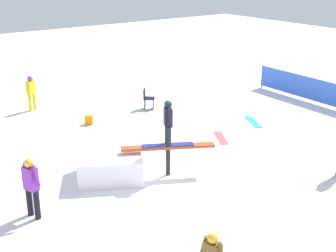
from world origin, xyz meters
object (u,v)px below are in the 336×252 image
at_px(main_rider_on_rail, 168,124).
at_px(bystander_purple, 31,185).
at_px(bystander_yellow, 31,91).
at_px(loose_snowboard_cyan, 253,122).
at_px(loose_snowboard_coral, 221,138).
at_px(folding_chair, 148,99).
at_px(backpack_on_snow, 89,120).
at_px(rail_feature, 168,150).

relative_size(main_rider_on_rail, bystander_purple, 0.93).
relative_size(main_rider_on_rail, bystander_yellow, 0.99).
bearing_deg(bystander_yellow, loose_snowboard_cyan, -73.75).
height_order(loose_snowboard_coral, folding_chair, folding_chair).
bearing_deg(backpack_on_snow, main_rider_on_rail, 125.89).
height_order(rail_feature, loose_snowboard_coral, rail_feature).
bearing_deg(loose_snowboard_coral, folding_chair, 32.20).
distance_m(bystander_purple, backpack_on_snow, 6.83).
distance_m(main_rider_on_rail, loose_snowboard_coral, 3.85).
distance_m(rail_feature, loose_snowboard_cyan, 5.78).
bearing_deg(backpack_on_snow, bystander_purple, 89.19).
relative_size(bystander_purple, loose_snowboard_coral, 1.24).
bearing_deg(rail_feature, main_rider_on_rail, 0.00).
height_order(main_rider_on_rail, bystander_yellow, main_rider_on_rail).
height_order(main_rider_on_rail, folding_chair, main_rider_on_rail).
bearing_deg(rail_feature, loose_snowboard_cyan, 47.10).
height_order(rail_feature, bystander_yellow, bystander_yellow).
bearing_deg(loose_snowboard_coral, backpack_on_snow, 67.17).
height_order(main_rider_on_rail, loose_snowboard_cyan, main_rider_on_rail).
bearing_deg(rail_feature, bystander_yellow, 124.98).
relative_size(main_rider_on_rail, loose_snowboard_cyan, 1.08).
relative_size(rail_feature, folding_chair, 2.86).
distance_m(bystander_purple, loose_snowboard_coral, 7.48).
bearing_deg(loose_snowboard_cyan, bystander_yellow, 71.15).
height_order(bystander_yellow, backpack_on_snow, bystander_yellow).
bearing_deg(bystander_yellow, rail_feature, -111.74).
bearing_deg(folding_chair, bystander_purple, 168.97).
height_order(bystander_yellow, bystander_purple, bystander_purple).
height_order(main_rider_on_rail, loose_snowboard_coral, main_rider_on_rail).
distance_m(main_rider_on_rail, loose_snowboard_cyan, 5.94).
height_order(loose_snowboard_cyan, backpack_on_snow, backpack_on_snow).
xyz_separation_m(loose_snowboard_coral, backpack_on_snow, (-3.10, 4.06, 0.16)).
distance_m(rail_feature, bystander_yellow, 8.37).
height_order(bystander_yellow, loose_snowboard_coral, bystander_yellow).
bearing_deg(folding_chair, main_rider_on_rail, -167.86).
xyz_separation_m(main_rider_on_rail, folding_chair, (3.08, 5.65, -1.18)).
bearing_deg(bystander_yellow, loose_snowboard_coral, -87.32).
xyz_separation_m(bystander_purple, loose_snowboard_coral, (7.32, 1.26, -0.87)).
relative_size(bystander_yellow, loose_snowboard_cyan, 1.09).
xyz_separation_m(rail_feature, main_rider_on_rail, (0.00, 0.00, 0.81)).
distance_m(loose_snowboard_cyan, backpack_on_snow, 6.34).
bearing_deg(bystander_purple, folding_chair, 111.01).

